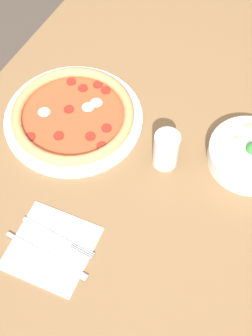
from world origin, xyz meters
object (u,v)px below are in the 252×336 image
pizza (73,116)px  glass (166,150)px  fork (57,237)px  knife (42,254)px  bowl (251,154)px

pizza → glass: glass is taller
pizza → glass: 0.26m
fork → knife: size_ratio=0.89×
bowl → knife: bowl is taller
glass → knife: bearing=-21.6°
knife → glass: bearing=70.6°
pizza → knife: bearing=20.3°
fork → knife: same height
pizza → fork: (0.30, 0.14, -0.01)m
pizza → fork: 0.33m
pizza → bowl: size_ratio=1.75×
knife → fork: bearing=83.7°
bowl → fork: size_ratio=1.11×
bowl → glass: 0.20m
glass → fork: bearing=-23.5°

